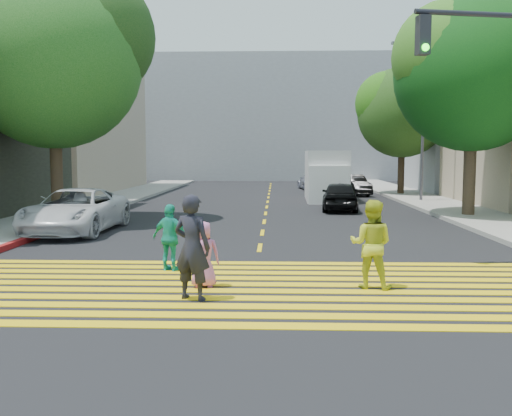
# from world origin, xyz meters

# --- Properties ---
(ground) EXTENTS (120.00, 120.00, 0.00)m
(ground) POSITION_xyz_m (0.00, 0.00, 0.00)
(ground) COLOR black
(sidewalk_left) EXTENTS (3.00, 40.00, 0.15)m
(sidewalk_left) POSITION_xyz_m (-8.50, 22.00, 0.07)
(sidewalk_left) COLOR gray
(sidewalk_left) RESTS_ON ground
(sidewalk_right) EXTENTS (3.00, 60.00, 0.15)m
(sidewalk_right) POSITION_xyz_m (8.50, 15.00, 0.07)
(sidewalk_right) COLOR gray
(sidewalk_right) RESTS_ON ground
(curb_red) EXTENTS (0.20, 8.00, 0.16)m
(curb_red) POSITION_xyz_m (-6.90, 6.00, 0.08)
(curb_red) COLOR maroon
(curb_red) RESTS_ON ground
(crosswalk) EXTENTS (13.40, 5.30, 0.01)m
(crosswalk) POSITION_xyz_m (0.00, 1.28, 0.01)
(crosswalk) COLOR yellow
(crosswalk) RESTS_ON ground
(lane_line) EXTENTS (0.12, 34.40, 0.01)m
(lane_line) POSITION_xyz_m (0.00, 22.50, 0.01)
(lane_line) COLOR yellow
(lane_line) RESTS_ON ground
(building_left_tan) EXTENTS (12.00, 16.00, 10.00)m
(building_left_tan) POSITION_xyz_m (-16.00, 28.00, 5.00)
(building_left_tan) COLOR tan
(building_left_tan) RESTS_ON ground
(building_right_grey) EXTENTS (10.00, 10.00, 10.00)m
(building_right_grey) POSITION_xyz_m (15.00, 30.00, 5.00)
(building_right_grey) COLOR gray
(building_right_grey) RESTS_ON ground
(backdrop_block) EXTENTS (30.00, 8.00, 12.00)m
(backdrop_block) POSITION_xyz_m (0.00, 48.00, 6.00)
(backdrop_block) COLOR gray
(backdrop_block) RESTS_ON ground
(tree_left) EXTENTS (7.93, 7.63, 9.55)m
(tree_left) POSITION_xyz_m (-7.82, 11.85, 6.44)
(tree_left) COLOR #433525
(tree_left) RESTS_ON ground
(tree_right_near) EXTENTS (6.86, 6.26, 9.02)m
(tree_right_near) POSITION_xyz_m (8.31, 13.62, 6.10)
(tree_right_near) COLOR #2F1F17
(tree_right_near) RESTS_ON ground
(tree_right_far) EXTENTS (6.47, 6.03, 7.98)m
(tree_right_far) POSITION_xyz_m (8.23, 25.83, 5.39)
(tree_right_far) COLOR #3E2F1B
(tree_right_far) RESTS_ON ground
(pedestrian_man) EXTENTS (0.81, 0.67, 1.90)m
(pedestrian_man) POSITION_xyz_m (-1.04, 0.33, 0.95)
(pedestrian_man) COLOR black
(pedestrian_man) RESTS_ON ground
(pedestrian_woman) EXTENTS (1.00, 0.88, 1.72)m
(pedestrian_woman) POSITION_xyz_m (2.29, 1.35, 0.86)
(pedestrian_woman) COLOR gold
(pedestrian_woman) RESTS_ON ground
(pedestrian_child) EXTENTS (0.71, 0.54, 1.30)m
(pedestrian_child) POSITION_xyz_m (-0.97, 1.31, 0.65)
(pedestrian_child) COLOR #CF6EA8
(pedestrian_child) RESTS_ON ground
(pedestrian_extra) EXTENTS (0.95, 0.65, 1.50)m
(pedestrian_extra) POSITION_xyz_m (-1.89, 2.81, 0.75)
(pedestrian_extra) COLOR #19A38C
(pedestrian_extra) RESTS_ON ground
(white_sedan) EXTENTS (2.52, 5.27, 1.45)m
(white_sedan) POSITION_xyz_m (-6.18, 8.88, 0.73)
(white_sedan) COLOR silver
(white_sedan) RESTS_ON ground
(dark_car_near) EXTENTS (1.93, 4.08, 1.35)m
(dark_car_near) POSITION_xyz_m (3.37, 16.44, 0.67)
(dark_car_near) COLOR black
(dark_car_near) RESTS_ON ground
(silver_car) EXTENTS (2.17, 4.31, 1.20)m
(silver_car) POSITION_xyz_m (3.07, 31.36, 0.60)
(silver_car) COLOR #A4A7B9
(silver_car) RESTS_ON ground
(dark_car_parked) EXTENTS (1.97, 4.09, 1.29)m
(dark_car_parked) POSITION_xyz_m (5.22, 25.93, 0.65)
(dark_car_parked) COLOR black
(dark_car_parked) RESTS_ON ground
(white_van) EXTENTS (2.32, 5.88, 2.75)m
(white_van) POSITION_xyz_m (3.23, 22.11, 1.31)
(white_van) COLOR silver
(white_van) RESTS_ON ground
(street_lamp) EXTENTS (1.90, 0.57, 8.45)m
(street_lamp) POSITION_xyz_m (7.95, 20.66, 4.85)
(street_lamp) COLOR #4F4F58
(street_lamp) RESTS_ON ground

